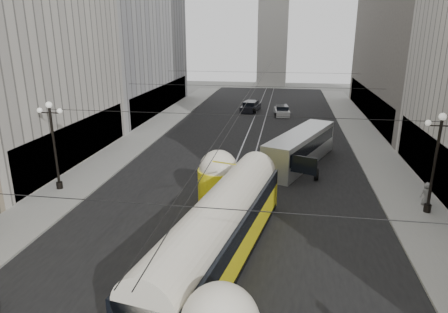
% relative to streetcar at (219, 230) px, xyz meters
% --- Properties ---
extents(road, '(20.00, 85.00, 0.02)m').
position_rel_streetcar_xyz_m(road, '(-0.50, 22.12, -1.85)').
color(road, black).
rests_on(road, ground).
extents(sidewalk_left, '(4.00, 72.00, 0.15)m').
position_rel_streetcar_xyz_m(sidewalk_left, '(-12.50, 25.62, -1.77)').
color(sidewalk_left, gray).
rests_on(sidewalk_left, ground).
extents(sidewalk_right, '(4.00, 72.00, 0.15)m').
position_rel_streetcar_xyz_m(sidewalk_right, '(11.50, 25.62, -1.77)').
color(sidewalk_right, gray).
rests_on(sidewalk_right, ground).
extents(rail_left, '(0.12, 85.00, 0.04)m').
position_rel_streetcar_xyz_m(rail_left, '(-1.25, 22.12, -1.85)').
color(rail_left, gray).
rests_on(rail_left, ground).
extents(rail_right, '(0.12, 85.00, 0.04)m').
position_rel_streetcar_xyz_m(rail_right, '(0.25, 22.12, -1.85)').
color(rail_right, gray).
rests_on(rail_right, ground).
extents(building_left_far, '(12.60, 28.60, 28.60)m').
position_rel_streetcar_xyz_m(building_left_far, '(-20.49, 37.62, 12.46)').
color(building_left_far, '#999999').
rests_on(building_left_far, ground).
extents(distant_tower, '(6.00, 6.00, 31.36)m').
position_rel_streetcar_xyz_m(distant_tower, '(-0.50, 69.62, 13.12)').
color(distant_tower, '#B2AFA8').
rests_on(distant_tower, ground).
extents(lamppost_left_mid, '(1.86, 0.44, 6.37)m').
position_rel_streetcar_xyz_m(lamppost_left_mid, '(-13.10, 7.62, 1.89)').
color(lamppost_left_mid, black).
rests_on(lamppost_left_mid, sidewalk_left).
extents(lamppost_right_mid, '(1.86, 0.44, 6.37)m').
position_rel_streetcar_xyz_m(lamppost_right_mid, '(12.10, 7.62, 1.89)').
color(lamppost_right_mid, black).
rests_on(lamppost_right_mid, sidewalk_right).
extents(catenary, '(25.00, 72.00, 0.23)m').
position_rel_streetcar_xyz_m(catenary, '(-0.38, 21.11, 4.03)').
color(catenary, black).
rests_on(catenary, ground).
extents(streetcar, '(5.26, 17.04, 3.79)m').
position_rel_streetcar_xyz_m(streetcar, '(0.00, 0.00, 0.00)').
color(streetcar, yellow).
rests_on(streetcar, ground).
extents(city_bus, '(6.37, 11.70, 2.86)m').
position_rel_streetcar_xyz_m(city_bus, '(4.34, 16.47, -0.28)').
color(city_bus, '#B1B4B6').
rests_on(city_bus, ground).
extents(sedan_white_far, '(2.29, 4.56, 1.39)m').
position_rel_streetcar_xyz_m(sedan_white_far, '(2.34, 37.53, -1.22)').
color(sedan_white_far, silver).
rests_on(sedan_white_far, ground).
extents(sedan_dark_far, '(2.75, 4.96, 1.48)m').
position_rel_streetcar_xyz_m(sedan_dark_far, '(-2.15, 39.75, -1.18)').
color(sedan_dark_far, black).
rests_on(sedan_dark_far, ground).
extents(pedestrian_sidewalk_right, '(0.86, 0.65, 1.57)m').
position_rel_streetcar_xyz_m(pedestrian_sidewalk_right, '(12.32, 8.72, -0.92)').
color(pedestrian_sidewalk_right, slate).
rests_on(pedestrian_sidewalk_right, sidewalk_right).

